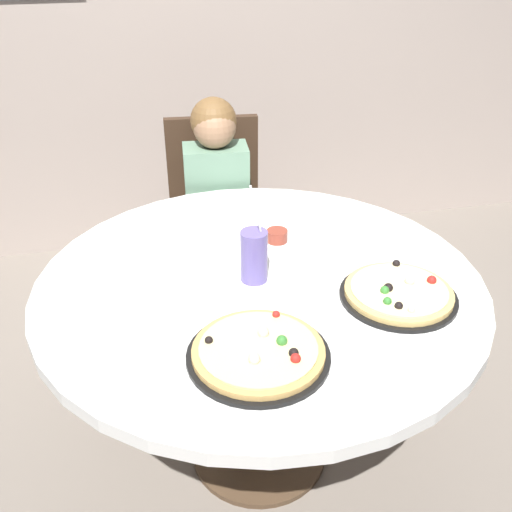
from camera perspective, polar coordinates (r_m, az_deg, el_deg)
The scene contains 9 objects.
ground_plane at distance 2.26m, azimuth 0.30°, elevation -18.44°, with size 8.00×8.00×0.00m, color slate.
dining_table at distance 1.81m, azimuth 0.35°, elevation -4.47°, with size 1.34×1.34×0.75m.
chair_wooden at distance 2.64m, azimuth -3.92°, elevation 3.96°, with size 0.43×0.43×0.95m.
diner_child at distance 2.50m, azimuth -3.52°, elevation 1.17°, with size 0.28×0.42×1.08m.
pizza_veggie at distance 1.46m, azimuth 0.26°, elevation -9.32°, with size 0.36×0.36×0.05m.
pizza_cheese at distance 1.72m, azimuth 13.65°, elevation -3.53°, with size 0.33×0.33×0.05m.
soda_cup at distance 1.72m, azimuth -0.20°, elevation 0.05°, with size 0.08×0.08×0.31m.
sauce_bowl at distance 1.96m, azimuth 2.06°, elevation 1.98°, with size 0.07×0.07×0.04m, color brown.
plate_small at distance 2.16m, azimuth 1.73°, elevation 4.33°, with size 0.18×0.18×0.01m, color white.
Camera 1 is at (-0.34, -1.45, 1.70)m, focal length 41.29 mm.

